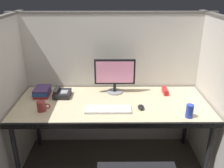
{
  "coord_description": "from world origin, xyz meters",
  "views": [
    {
      "loc": [
        -0.02,
        -1.85,
        1.83
      ],
      "look_at": [
        0.0,
        0.35,
        0.92
      ],
      "focal_mm": 38.66,
      "sensor_mm": 36.0,
      "label": 1
    }
  ],
  "objects_px": {
    "keyboard_main": "(108,109)",
    "desk_phone": "(62,93)",
    "desk": "(112,108)",
    "book_stack": "(42,92)",
    "soda_can": "(190,111)",
    "monitor_center": "(115,74)",
    "red_stapler": "(165,91)",
    "coffee_mug": "(42,106)",
    "computer_mouse": "(141,107)"
  },
  "relations": [
    {
      "from": "coffee_mug",
      "to": "desk_phone",
      "type": "bearing_deg",
      "value": 67.86
    },
    {
      "from": "keyboard_main",
      "to": "book_stack",
      "type": "distance_m",
      "value": 0.78
    },
    {
      "from": "coffee_mug",
      "to": "desk",
      "type": "bearing_deg",
      "value": 12.86
    },
    {
      "from": "desk",
      "to": "keyboard_main",
      "type": "height_order",
      "value": "keyboard_main"
    },
    {
      "from": "desk",
      "to": "computer_mouse",
      "type": "xyz_separation_m",
      "value": [
        0.27,
        -0.12,
        0.07
      ]
    },
    {
      "from": "keyboard_main",
      "to": "red_stapler",
      "type": "bearing_deg",
      "value": 31.93
    },
    {
      "from": "computer_mouse",
      "to": "book_stack",
      "type": "height_order",
      "value": "book_stack"
    },
    {
      "from": "red_stapler",
      "to": "desk_phone",
      "type": "bearing_deg",
      "value": -176.39
    },
    {
      "from": "keyboard_main",
      "to": "desk_phone",
      "type": "distance_m",
      "value": 0.58
    },
    {
      "from": "book_stack",
      "to": "red_stapler",
      "type": "bearing_deg",
      "value": 1.85
    },
    {
      "from": "monitor_center",
      "to": "keyboard_main",
      "type": "height_order",
      "value": "monitor_center"
    },
    {
      "from": "book_stack",
      "to": "desk_phone",
      "type": "height_order",
      "value": "desk_phone"
    },
    {
      "from": "monitor_center",
      "to": "red_stapler",
      "type": "distance_m",
      "value": 0.58
    },
    {
      "from": "keyboard_main",
      "to": "book_stack",
      "type": "bearing_deg",
      "value": 154.11
    },
    {
      "from": "computer_mouse",
      "to": "red_stapler",
      "type": "bearing_deg",
      "value": 49.09
    },
    {
      "from": "soda_can",
      "to": "desk_phone",
      "type": "distance_m",
      "value": 1.28
    },
    {
      "from": "monitor_center",
      "to": "soda_can",
      "type": "distance_m",
      "value": 0.85
    },
    {
      "from": "computer_mouse",
      "to": "soda_can",
      "type": "distance_m",
      "value": 0.44
    },
    {
      "from": "desk",
      "to": "book_stack",
      "type": "distance_m",
      "value": 0.77
    },
    {
      "from": "keyboard_main",
      "to": "red_stapler",
      "type": "relative_size",
      "value": 2.87
    },
    {
      "from": "monitor_center",
      "to": "book_stack",
      "type": "bearing_deg",
      "value": -174.91
    },
    {
      "from": "monitor_center",
      "to": "desk",
      "type": "bearing_deg",
      "value": -96.84
    },
    {
      "from": "desk_phone",
      "to": "coffee_mug",
      "type": "relative_size",
      "value": 1.51
    },
    {
      "from": "monitor_center",
      "to": "keyboard_main",
      "type": "xyz_separation_m",
      "value": [
        -0.07,
        -0.41,
        -0.2
      ]
    },
    {
      "from": "keyboard_main",
      "to": "computer_mouse",
      "type": "distance_m",
      "value": 0.31
    },
    {
      "from": "keyboard_main",
      "to": "soda_can",
      "type": "relative_size",
      "value": 3.52
    },
    {
      "from": "coffee_mug",
      "to": "book_stack",
      "type": "bearing_deg",
      "value": 103.75
    },
    {
      "from": "desk",
      "to": "keyboard_main",
      "type": "relative_size",
      "value": 4.42
    },
    {
      "from": "soda_can",
      "to": "monitor_center",
      "type": "bearing_deg",
      "value": 140.48
    },
    {
      "from": "keyboard_main",
      "to": "desk",
      "type": "bearing_deg",
      "value": 75.87
    },
    {
      "from": "desk_phone",
      "to": "book_stack",
      "type": "bearing_deg",
      "value": 172.59
    },
    {
      "from": "monitor_center",
      "to": "keyboard_main",
      "type": "distance_m",
      "value": 0.46
    },
    {
      "from": "monitor_center",
      "to": "keyboard_main",
      "type": "relative_size",
      "value": 1.0
    },
    {
      "from": "desk",
      "to": "soda_can",
      "type": "xyz_separation_m",
      "value": [
        0.68,
        -0.28,
        0.11
      ]
    },
    {
      "from": "desk",
      "to": "red_stapler",
      "type": "bearing_deg",
      "value": 21.89
    },
    {
      "from": "computer_mouse",
      "to": "coffee_mug",
      "type": "relative_size",
      "value": 0.76
    },
    {
      "from": "keyboard_main",
      "to": "soda_can",
      "type": "bearing_deg",
      "value": -10.08
    },
    {
      "from": "keyboard_main",
      "to": "monitor_center",
      "type": "bearing_deg",
      "value": 80.42
    },
    {
      "from": "soda_can",
      "to": "desk_phone",
      "type": "xyz_separation_m",
      "value": [
        -1.21,
        0.44,
        -0.03
      ]
    },
    {
      "from": "monitor_center",
      "to": "coffee_mug",
      "type": "xyz_separation_m",
      "value": [
        -0.68,
        -0.41,
        -0.17
      ]
    },
    {
      "from": "red_stapler",
      "to": "book_stack",
      "type": "distance_m",
      "value": 1.31
    },
    {
      "from": "red_stapler",
      "to": "book_stack",
      "type": "height_order",
      "value": "book_stack"
    },
    {
      "from": "desk",
      "to": "monitor_center",
      "type": "height_order",
      "value": "monitor_center"
    },
    {
      "from": "desk_phone",
      "to": "coffee_mug",
      "type": "distance_m",
      "value": 0.34
    },
    {
      "from": "monitor_center",
      "to": "soda_can",
      "type": "relative_size",
      "value": 3.52
    },
    {
      "from": "book_stack",
      "to": "coffee_mug",
      "type": "xyz_separation_m",
      "value": [
        0.08,
        -0.34,
        0.0
      ]
    },
    {
      "from": "desk",
      "to": "computer_mouse",
      "type": "height_order",
      "value": "computer_mouse"
    },
    {
      "from": "red_stapler",
      "to": "desk_phone",
      "type": "xyz_separation_m",
      "value": [
        -1.1,
        -0.07,
        0.01
      ]
    },
    {
      "from": "desk",
      "to": "red_stapler",
      "type": "height_order",
      "value": "red_stapler"
    },
    {
      "from": "soda_can",
      "to": "desk_phone",
      "type": "bearing_deg",
      "value": 159.99
    }
  ]
}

